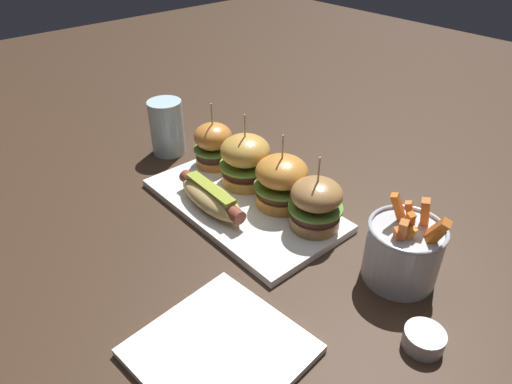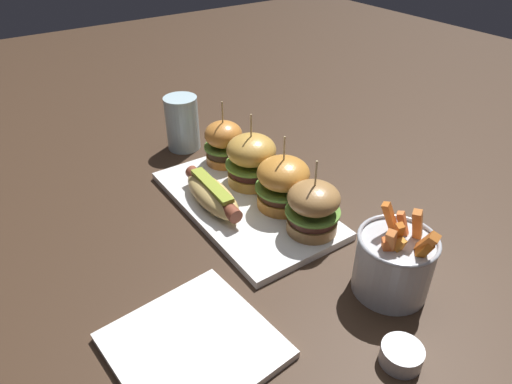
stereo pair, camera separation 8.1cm
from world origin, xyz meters
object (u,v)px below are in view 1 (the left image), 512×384
at_px(fries_bucket, 403,251).
at_px(slider_center_right, 281,181).
at_px(platter_main, 243,204).
at_px(slider_center_left, 245,160).
at_px(hot_dog, 211,197).
at_px(sauce_ramekin, 424,339).
at_px(water_glass, 167,127).
at_px(side_plate, 220,351).
at_px(slider_far_right, 316,204).
at_px(slider_far_left, 213,144).

bearing_deg(fries_bucket, slider_center_right, -177.09).
distance_m(platter_main, slider_center_left, 0.09).
bearing_deg(hot_dog, slider_center_left, 103.08).
xyz_separation_m(platter_main, sauce_ramekin, (0.40, -0.02, 0.01)).
xyz_separation_m(sauce_ramekin, water_glass, (-0.67, 0.04, 0.05)).
bearing_deg(platter_main, side_plate, -45.09).
xyz_separation_m(slider_center_left, sauce_ramekin, (0.44, -0.07, -0.05)).
bearing_deg(slider_center_right, water_glass, -173.96).
relative_size(platter_main, hot_dog, 2.13).
bearing_deg(platter_main, slider_far_right, 18.75).
relative_size(slider_center_left, side_plate, 0.74).
relative_size(platter_main, side_plate, 1.94).
height_order(hot_dog, slider_center_left, slider_center_left).
height_order(platter_main, slider_center_left, slider_center_left).
bearing_deg(hot_dog, fries_bucket, 19.98).
relative_size(hot_dog, water_glass, 1.47).
distance_m(sauce_ramekin, side_plate, 0.27).
height_order(slider_center_right, slider_far_right, slider_center_right).
height_order(fries_bucket, sauce_ramekin, fries_bucket).
height_order(hot_dog, fries_bucket, fries_bucket).
bearing_deg(slider_far_right, side_plate, -71.58).
bearing_deg(slider_far_right, sauce_ramekin, -15.18).
distance_m(hot_dog, slider_center_left, 0.11).
height_order(slider_center_left, fries_bucket, slider_center_left).
height_order(platter_main, sauce_ramekin, sauce_ramekin).
distance_m(hot_dog, slider_far_right, 0.19).
bearing_deg(slider_far_left, side_plate, -36.21).
bearing_deg(slider_far_left, slider_far_right, 0.47).
relative_size(platter_main, slider_far_left, 2.78).
bearing_deg(platter_main, water_glass, 176.83).
bearing_deg(fries_bucket, hot_dog, -160.02).
bearing_deg(platter_main, fries_bucket, 11.86).
distance_m(slider_center_right, sauce_ramekin, 0.36).
height_order(hot_dog, water_glass, water_glass).
xyz_separation_m(slider_center_right, side_plate, (0.18, -0.28, -0.06)).
distance_m(fries_bucket, sauce_ramekin, 0.14).
bearing_deg(water_glass, hot_dog, -15.40).
height_order(slider_center_left, sauce_ramekin, slider_center_left).
height_order(slider_far_left, side_plate, slider_far_left).
bearing_deg(slider_center_left, side_plate, -45.08).
bearing_deg(sauce_ramekin, slider_center_right, 167.98).
bearing_deg(fries_bucket, sauce_ramekin, -41.75).
xyz_separation_m(slider_far_right, fries_bucket, (0.16, 0.02, -0.01)).
bearing_deg(hot_dog, side_plate, -34.74).
height_order(slider_center_right, water_glass, slider_center_right).
height_order(slider_center_left, slider_far_right, slider_center_left).
xyz_separation_m(hot_dog, water_glass, (-0.25, 0.07, 0.02)).
relative_size(platter_main, slider_far_right, 2.81).
xyz_separation_m(slider_far_right, sauce_ramekin, (0.26, -0.07, -0.05)).
relative_size(slider_center_right, water_glass, 1.15).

